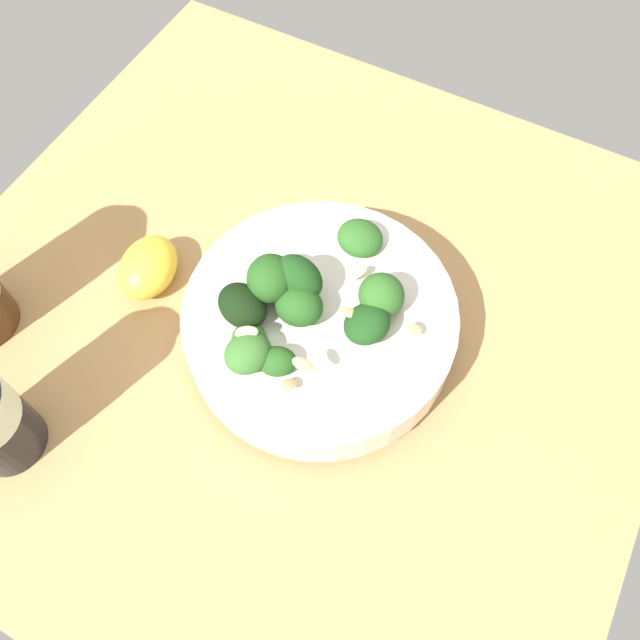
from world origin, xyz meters
TOP-DOWN VIEW (x-y plane):
  - ground_plane at (0.00, 0.00)cm, footprint 65.80×65.80cm
  - bowl_of_broccoli at (-1.50, -3.32)cm, footprint 22.86×22.86cm
  - lemon_wedge at (-3.02, 13.48)cm, footprint 7.46×6.09cm

SIDE VIEW (x-z plane):
  - ground_plane at x=0.00cm, z-range -3.49..0.00cm
  - lemon_wedge at x=-3.02cm, z-range 0.00..4.09cm
  - bowl_of_broccoli at x=-1.50cm, z-range -1.32..9.12cm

